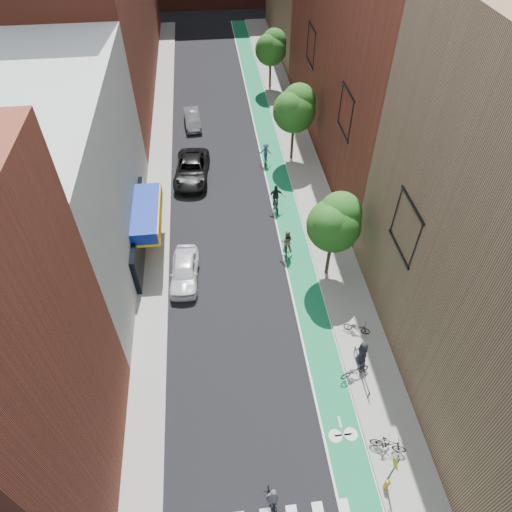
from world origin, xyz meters
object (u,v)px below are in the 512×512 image
object	(u,v)px
cyclist_lane_near	(287,245)
cyclist_lane_mid	(276,200)
parked_car_black	(192,169)
fire_hydrant	(387,484)
parked_car_silver	(192,119)
pedestrian	(362,352)
parked_car_white	(185,271)
cyclist_lane_far	(266,154)
cyclist_lead	(273,502)

from	to	relation	value
cyclist_lane_near	cyclist_lane_mid	xyz separation A→B (m)	(-0.00, 5.06, -0.11)
parked_car_black	fire_hydrant	size ratio (longest dim) A/B	8.00
parked_car_silver	pedestrian	bearing A→B (deg)	-76.00
parked_car_white	parked_car_black	world-z (taller)	parked_car_black
cyclist_lane_far	pedestrian	distance (m)	20.77
cyclist_lane_near	cyclist_lane_mid	bearing A→B (deg)	-81.82
fire_hydrant	pedestrian	bearing A→B (deg)	84.09
parked_car_silver	cyclist_lane_mid	size ratio (longest dim) A/B	1.89
cyclist_lead	cyclist_lane_mid	bearing A→B (deg)	-105.48
parked_car_black	parked_car_silver	bearing A→B (deg)	94.30
cyclist_lane_near	pedestrian	distance (m)	9.53
pedestrian	fire_hydrant	xyz separation A→B (m)	(-0.70, -6.75, -0.46)
parked_car_silver	parked_car_black	bearing A→B (deg)	-95.20
parked_car_white	cyclist_lane_near	bearing A→B (deg)	15.94
cyclist_lane_mid	fire_hydrant	distance (m)	21.03
cyclist_lane_mid	pedestrian	bearing A→B (deg)	98.51
pedestrian	cyclist_lane_mid	bearing A→B (deg)	178.19
parked_car_white	pedestrian	world-z (taller)	pedestrian
cyclist_lane_near	fire_hydrant	distance (m)	16.00
parked_car_white	cyclist_lead	world-z (taller)	cyclist_lead
parked_car_silver	fire_hydrant	size ratio (longest dim) A/B	5.63
parked_car_white	cyclist_lead	size ratio (longest dim) A/B	2.31
pedestrian	parked_car_white	bearing A→B (deg)	-140.63
pedestrian	fire_hydrant	bearing A→B (deg)	-18.89
parked_car_white	parked_car_silver	world-z (taller)	parked_car_white
cyclist_lane_near	cyclist_lead	bearing A→B (deg)	86.72
parked_car_white	cyclist_lead	distance (m)	15.04
cyclist_lead	cyclist_lane_far	xyz separation A→B (m)	(3.30, 27.52, 0.24)
cyclist_lane_near	pedestrian	world-z (taller)	cyclist_lane_near
cyclist_lead	parked_car_silver	bearing A→B (deg)	-91.89
parked_car_white	cyclist_lane_near	xyz separation A→B (m)	(7.07, 1.50, 0.19)
fire_hydrant	cyclist_lead	bearing A→B (deg)	-178.04
cyclist_lane_near	parked_car_silver	bearing A→B (deg)	-63.57
parked_car_white	pedestrian	xyz separation A→B (m)	(9.87, -7.61, 0.24)
parked_car_white	parked_car_silver	size ratio (longest dim) A/B	1.07
cyclist_lane_mid	cyclist_lead	bearing A→B (deg)	78.59
cyclist_lead	cyclist_lane_mid	distance (m)	21.35
cyclist_lead	parked_car_white	bearing A→B (deg)	-82.01
cyclist_lane_near	fire_hydrant	bearing A→B (deg)	105.72
parked_car_black	cyclist_lead	bearing A→B (deg)	-77.47
parked_car_black	cyclist_lane_near	xyz separation A→B (m)	(6.40, -10.02, 0.13)
cyclist_lane_near	cyclist_lane_far	world-z (taller)	cyclist_lane_near
pedestrian	fire_hydrant	distance (m)	6.80
cyclist_lane_far	pedestrian	size ratio (longest dim) A/B	1.13
parked_car_black	cyclist_lead	world-z (taller)	cyclist_lead
pedestrian	parked_car_silver	bearing A→B (deg)	-175.11
parked_car_black	cyclist_lane_mid	distance (m)	8.10
parked_car_silver	pedestrian	xyz separation A→B (m)	(9.00, -27.92, 0.32)
cyclist_lead	cyclist_lane_mid	xyz separation A→B (m)	(3.25, 21.10, 0.21)
parked_car_black	cyclist_lane_mid	xyz separation A→B (m)	(6.40, -4.96, 0.03)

